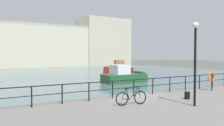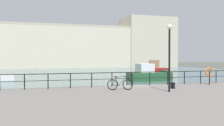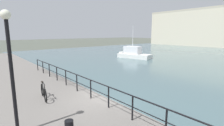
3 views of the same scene
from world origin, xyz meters
The scene contains 6 objects.
ground_plane centered at (0.00, 0.00, 0.00)m, with size 240.00×240.00×0.00m, color #4C5147.
moored_small_launch centered at (-13.41, 17.19, 0.82)m, with size 6.37×3.74×5.77m.
quay_railing centered at (0.70, -0.75, 1.66)m, with size 20.34×0.07×1.08m.
parked_bicycle centered at (-1.66, -2.77, 1.31)m, with size 1.75×0.36×0.98m.
mooring_bollard centered at (2.13, -3.13, 1.14)m, with size 0.32×0.32×0.44m, color black.
quay_lamp_post centered at (1.03, -4.59, 3.70)m, with size 0.32×0.32×4.30m.
Camera 3 is at (7.46, -5.58, 4.49)m, focal length 27.09 mm.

